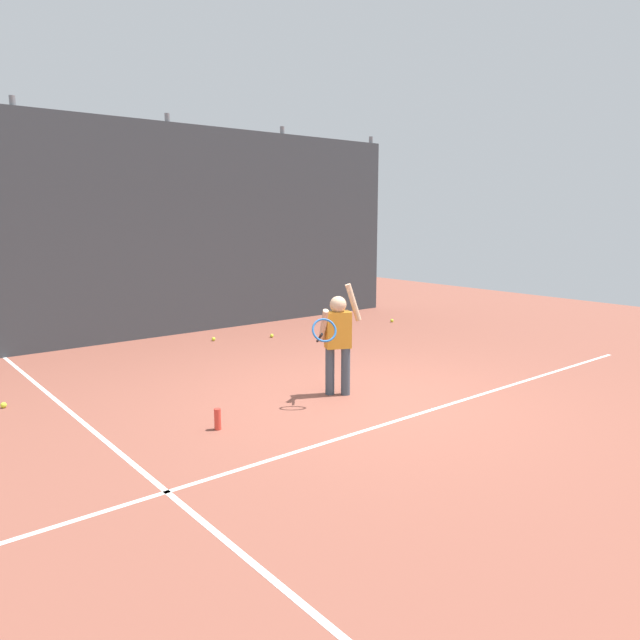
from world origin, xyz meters
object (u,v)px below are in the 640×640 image
object	(u,v)px
tennis_ball_2	(4,405)
tennis_ball_3	(392,321)
tennis_ball_0	(272,336)
water_bottle	(218,419)
tennis_player	(337,336)
tennis_ball_1	(214,339)

from	to	relation	value
tennis_ball_2	tennis_ball_3	size ratio (longest dim) A/B	1.00
tennis_ball_0	water_bottle	bearing A→B (deg)	-131.31
tennis_player	tennis_ball_3	distance (m)	5.16
tennis_ball_1	tennis_ball_2	bearing A→B (deg)	-154.57
tennis_player	tennis_ball_3	xyz separation A→B (m)	(4.10, 3.05, -0.69)
water_bottle	tennis_ball_3	world-z (taller)	water_bottle
tennis_ball_1	tennis_ball_3	xyz separation A→B (m)	(3.73, -0.67, 0.00)
tennis_player	tennis_ball_2	world-z (taller)	tennis_player
tennis_ball_3	tennis_ball_1	bearing A→B (deg)	169.78
tennis_ball_0	tennis_ball_1	bearing A→B (deg)	157.19
tennis_ball_0	tennis_ball_3	world-z (taller)	same
water_bottle	tennis_ball_3	distance (m)	6.63
tennis_ball_1	tennis_ball_0	bearing A→B (deg)	-22.81
tennis_ball_2	water_bottle	bearing A→B (deg)	-54.13
tennis_player	water_bottle	world-z (taller)	tennis_player
tennis_ball_3	water_bottle	bearing A→B (deg)	-151.29
tennis_ball_1	tennis_ball_2	size ratio (longest dim) A/B	1.00
tennis_player	tennis_ball_2	xyz separation A→B (m)	(-3.25, 2.00, -0.69)
water_bottle	tennis_ball_0	bearing A→B (deg)	48.69
water_bottle	tennis_ball_0	world-z (taller)	water_bottle
tennis_player	tennis_ball_1	world-z (taller)	tennis_player
water_bottle	tennis_ball_0	size ratio (longest dim) A/B	3.33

